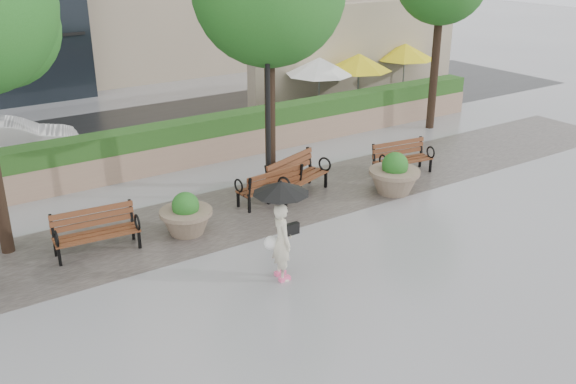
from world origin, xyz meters
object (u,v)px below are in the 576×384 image
planter_right (394,177)px  bench_3 (298,185)px  bench_2 (270,192)px  bench_4 (402,165)px  bench_1 (97,240)px  lamppost (268,126)px  planter_left (186,218)px  pedestrian (281,221)px  car_right (11,141)px

planter_right → bench_3: bearing=150.7°
bench_2 → bench_4: (4.30, -0.36, 0.00)m
bench_1 → lamppost: lamppost is taller
planter_left → bench_4: bearing=1.2°
pedestrian → lamppost: bearing=-15.9°
planter_left → pedestrian: bearing=-76.3°
car_right → pedestrian: bearing=-151.1°
planter_left → car_right: 7.92m
bench_1 → bench_4: size_ratio=1.02×
bench_4 → pedestrian: (-6.19, -3.07, 0.98)m
bench_1 → lamppost: bearing=11.4°
bench_1 → planter_right: bearing=-2.1°
bench_2 → car_right: bearing=-61.0°
bench_3 → bench_4: (3.44, -0.32, -0.03)m
car_right → bench_2: bearing=-132.5°
car_right → planter_right: bearing=-123.3°
bench_4 → pedestrian: bearing=-146.3°
bench_3 → planter_right: size_ratio=1.53×
planter_right → lamppost: (-3.00, 1.52, 1.54)m
bench_2 → pedestrian: bearing=56.1°
planter_left → bench_3: bearing=7.7°
lamppost → pedestrian: bearing=-118.7°
planter_right → bench_2: bearing=157.3°
bench_1 → car_right: (-0.17, 7.38, 0.37)m
bench_4 → lamppost: (-4.19, 0.57, 1.71)m
bench_3 → bench_4: bench_3 is taller
planter_right → car_right: 11.54m
bench_4 → car_right: size_ratio=0.46×
car_right → pedestrian: 10.94m
bench_3 → car_right: bearing=108.6°
lamppost → pedestrian: 4.22m
planter_right → car_right: size_ratio=0.34×
bench_2 → lamppost: 1.73m
bench_1 → pedestrian: (2.75, -3.14, 0.97)m
planter_left → car_right: (-2.20, 7.60, 0.25)m
bench_3 → bench_4: size_ratio=1.14×
bench_1 → pedestrian: bearing=-43.5°
bench_2 → bench_3: (0.85, -0.04, 0.03)m
bench_2 → pedestrian: 4.04m
bench_3 → planter_right: planter_right is taller
bench_3 → pedestrian: 4.47m
bench_1 → bench_3: bearing=8.0°
bench_1 → planter_right: size_ratio=1.37×
planter_left → pedestrian: pedestrian is taller
bench_3 → car_right: (-5.66, 7.13, 0.34)m
planter_left → car_right: bearing=106.2°
bench_2 → bench_4: size_ratio=0.99×
planter_left → planter_right: bearing=-7.9°
planter_right → pedestrian: (-5.00, -2.13, 0.81)m
bench_3 → planter_left: size_ratio=1.70×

